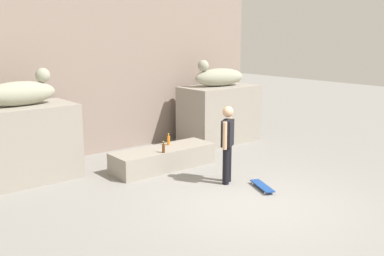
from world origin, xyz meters
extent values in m
plane|color=gray|center=(0.00, 0.00, 0.00)|extent=(40.00, 40.00, 0.00)
cube|color=gray|center=(0.00, 5.44, 2.61)|extent=(9.41, 0.60, 5.22)
cube|color=gray|center=(-2.87, 4.15, 0.82)|extent=(2.21, 1.32, 1.65)
cube|color=gray|center=(2.87, 4.15, 0.82)|extent=(2.21, 1.32, 1.65)
ellipsoid|color=#9D9E87|center=(-2.87, 4.15, 1.91)|extent=(1.62, 0.63, 0.52)
sphere|color=#9D9E87|center=(-2.32, 4.18, 2.26)|extent=(0.32, 0.32, 0.32)
ellipsoid|color=#9D9E87|center=(2.87, 4.15, 1.91)|extent=(1.67, 0.82, 0.52)
sphere|color=#9D9E87|center=(2.32, 4.24, 2.26)|extent=(0.32, 0.32, 0.32)
cube|color=gray|center=(0.00, 2.94, 0.25)|extent=(2.55, 0.85, 0.49)
cylinder|color=black|center=(0.36, 1.16, 0.41)|extent=(0.14, 0.14, 0.82)
cylinder|color=black|center=(0.53, 1.27, 0.41)|extent=(0.14, 0.14, 0.82)
cube|color=black|center=(0.45, 1.22, 1.10)|extent=(0.41, 0.36, 0.56)
sphere|color=tan|center=(0.45, 1.22, 1.55)|extent=(0.23, 0.23, 0.23)
cylinder|color=tan|center=(0.26, 1.10, 1.09)|extent=(0.09, 0.09, 0.58)
cylinder|color=tan|center=(0.64, 1.34, 1.09)|extent=(0.09, 0.09, 0.58)
cube|color=navy|center=(0.75, 0.47, 0.07)|extent=(0.49, 0.82, 0.02)
cylinder|color=white|center=(0.80, 0.77, 0.03)|extent=(0.05, 0.06, 0.06)
cylinder|color=white|center=(0.93, 0.72, 0.03)|extent=(0.05, 0.06, 0.06)
cylinder|color=white|center=(0.57, 0.22, 0.03)|extent=(0.05, 0.06, 0.06)
cylinder|color=white|center=(0.70, 0.17, 0.03)|extent=(0.05, 0.06, 0.06)
cylinder|color=orange|center=(0.28, 3.12, 0.60)|extent=(0.07, 0.07, 0.21)
cylinder|color=orange|center=(0.28, 3.12, 0.73)|extent=(0.03, 0.03, 0.06)
cylinder|color=yellow|center=(0.28, 3.12, 0.77)|extent=(0.04, 0.04, 0.01)
cylinder|color=#593314|center=(-0.23, 2.61, 0.59)|extent=(0.07, 0.07, 0.20)
cylinder|color=#593314|center=(-0.23, 2.61, 0.72)|extent=(0.03, 0.03, 0.06)
cylinder|color=yellow|center=(-0.23, 2.61, 0.75)|extent=(0.04, 0.04, 0.01)
camera|label=1|loc=(-5.85, -5.41, 3.15)|focal=41.48mm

